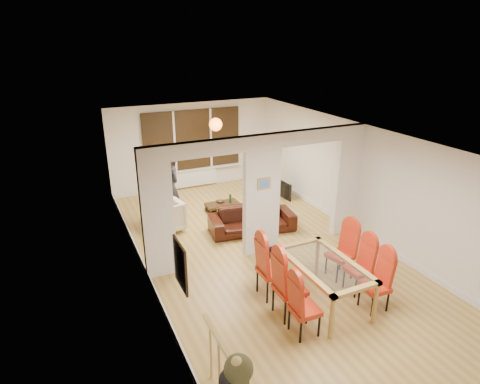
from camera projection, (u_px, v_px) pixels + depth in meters
floor at (260, 250)px, 8.82m from camera, size 5.00×9.00×0.01m
room_walls at (262, 196)px, 8.35m from camera, size 5.00×9.00×2.60m
divider_wall at (262, 196)px, 8.35m from camera, size 5.00×0.18×2.60m
bay_window_blinds at (193, 140)px, 12.03m from camera, size 3.00×0.08×1.80m
radiator at (195, 178)px, 12.43m from camera, size 1.40×0.08×0.50m
pendant_light at (216, 125)px, 10.95m from camera, size 0.36×0.36×0.36m
stair_newel at (220, 364)px, 5.03m from camera, size 0.40×1.20×1.10m
wall_poster at (180, 265)px, 5.24m from camera, size 0.04×0.52×0.67m
pillar_photo at (264, 184)px, 8.16m from camera, size 0.30×0.03×0.25m
dining_table at (323, 283)px, 6.96m from camera, size 0.96×1.71×0.80m
dining_chair_la at (305, 305)px, 6.18m from camera, size 0.44×0.44×1.04m
dining_chair_lb at (290, 284)px, 6.59m from camera, size 0.49×0.49×1.18m
dining_chair_lc at (272, 267)px, 7.11m from camera, size 0.48×0.48×1.16m
dining_chair_ra at (375, 283)px, 6.76m from camera, size 0.45×0.45×1.03m
dining_chair_rb at (359, 267)px, 7.25m from camera, size 0.42×0.42×1.02m
dining_chair_rc at (340, 252)px, 7.68m from camera, size 0.51×0.51×1.07m
sofa at (252, 219)px, 9.63m from camera, size 2.13×1.08×0.59m
armchair at (163, 216)px, 9.59m from camera, size 0.97×0.99×0.77m
person at (171, 188)px, 9.94m from camera, size 0.72×0.55×1.77m
television at (280, 189)px, 11.64m from camera, size 0.87×0.16×0.50m
coffee_table at (222, 207)px, 10.82m from camera, size 0.99×0.70×0.21m
bottle at (230, 198)px, 10.75m from camera, size 0.07×0.07×0.27m
bowl at (220, 202)px, 10.82m from camera, size 0.21×0.21×0.05m
shoes at (271, 252)px, 8.62m from camera, size 0.26×0.28×0.11m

